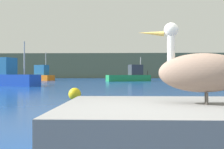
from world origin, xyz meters
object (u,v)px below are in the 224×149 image
at_px(fishing_boat_blue, 6,75).
at_px(fishing_boat_orange, 39,75).
at_px(pelican, 200,71).
at_px(fishing_boat_green, 131,76).
at_px(mooring_buoy, 75,94).

bearing_deg(fishing_boat_blue, fishing_boat_orange, 118.31).
distance_m(pelican, fishing_boat_green, 36.59).
xyz_separation_m(fishing_boat_orange, mooring_buoy, (12.04, -33.41, -0.65)).
xyz_separation_m(pelican, fishing_boat_blue, (-11.36, 20.42, -0.14)).
xyz_separation_m(pelican, mooring_buoy, (-2.74, 7.38, -0.83)).
distance_m(fishing_boat_orange, fishing_boat_blue, 20.65).
relative_size(fishing_boat_green, mooring_buoy, 13.68).
distance_m(pelican, fishing_boat_orange, 43.38).
bearing_deg(mooring_buoy, fishing_boat_green, 83.47).
distance_m(fishing_boat_green, mooring_buoy, 29.40).
distance_m(fishing_boat_orange, fishing_boat_green, 15.95).
bearing_deg(fishing_boat_green, mooring_buoy, -116.35).
distance_m(pelican, fishing_boat_blue, 23.37).
xyz_separation_m(pelican, fishing_boat_orange, (-14.78, 40.79, -0.18)).
xyz_separation_m(pelican, fishing_boat_green, (0.60, 36.58, -0.24)).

